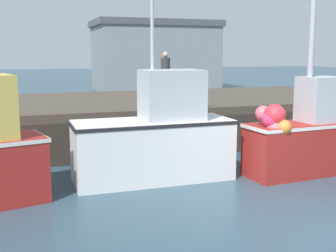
# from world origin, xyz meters

# --- Properties ---
(ground) EXTENTS (120.00, 160.00, 0.10)m
(ground) POSITION_xyz_m (0.00, 0.00, -0.05)
(ground) COLOR #2D4756
(pier) EXTENTS (12.48, 6.51, 1.41)m
(pier) POSITION_xyz_m (1.03, 7.53, 1.17)
(pier) COLOR #473D33
(pier) RESTS_ON ground
(fishing_boat_near_right) EXTENTS (3.81, 1.41, 5.69)m
(fishing_boat_near_right) POSITION_xyz_m (-1.95, 2.80, 1.01)
(fishing_boat_near_right) COLOR silver
(fishing_boat_near_right) RESTS_ON ground
(fishing_boat_mid) EXTENTS (3.28, 1.35, 5.10)m
(fishing_boat_mid) POSITION_xyz_m (1.73, 2.06, 0.96)
(fishing_boat_mid) COLOR maroon
(fishing_boat_mid) RESTS_ON ground
(dockworker) EXTENTS (0.34, 0.34, 1.64)m
(dockworker) POSITION_xyz_m (0.13, 8.37, 2.24)
(dockworker) COLOR #2D3342
(dockworker) RESTS_ON pier
(warehouse) EXTENTS (10.12, 6.19, 5.64)m
(warehouse) POSITION_xyz_m (5.81, 28.28, 2.84)
(warehouse) COLOR gray
(warehouse) RESTS_ON ground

